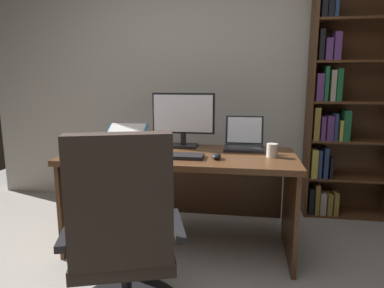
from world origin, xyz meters
TOP-DOWN VIEW (x-y plane):
  - wall_back at (0.00, 2.04)m, footprint 4.61×0.12m
  - desk at (-0.05, 1.04)m, footprint 1.67×0.74m
  - bookshelf at (1.28, 1.83)m, footprint 0.77×0.27m
  - office_chair at (-0.16, 0.05)m, footprint 0.70×0.62m
  - monitor at (-0.07, 1.20)m, footprint 0.50×0.16m
  - laptop at (0.41, 1.21)m, footprint 0.30×0.31m
  - keyboard at (-0.07, 0.82)m, footprint 0.42×0.15m
  - computer_mouse at (0.23, 0.82)m, footprint 0.06×0.10m
  - reading_stand_with_book at (-0.58, 1.27)m, footprint 0.34×0.28m
  - open_binder at (-0.54, 0.77)m, footprint 0.48×0.36m
  - notepad at (-0.34, 0.93)m, footprint 0.15×0.21m
  - pen at (-0.32, 0.93)m, footprint 0.14×0.03m
  - coffee_mug at (0.61, 0.94)m, footprint 0.08×0.08m

SIDE VIEW (x-z plane):
  - office_chair at x=-0.16m, z-range -0.08..0.96m
  - desk at x=-0.05m, z-range 0.17..0.91m
  - notepad at x=-0.34m, z-range 0.74..0.75m
  - open_binder at x=-0.54m, z-range 0.74..0.76m
  - keyboard at x=-0.07m, z-range 0.74..0.76m
  - pen at x=-0.32m, z-range 0.75..0.76m
  - computer_mouse at x=0.23m, z-range 0.74..0.78m
  - coffee_mug at x=0.61m, z-range 0.74..0.83m
  - laptop at x=0.41m, z-range 0.67..0.91m
  - reading_stand_with_book at x=-0.58m, z-range 0.74..0.90m
  - monitor at x=-0.07m, z-range 0.74..1.18m
  - bookshelf at x=1.28m, z-range -0.05..2.10m
  - wall_back at x=0.00m, z-range 0.00..2.58m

